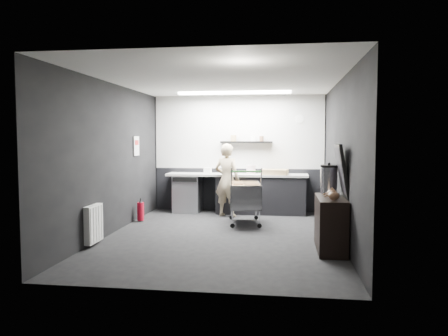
# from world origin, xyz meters

# --- Properties ---
(floor) EXTENTS (5.50, 5.50, 0.00)m
(floor) POSITION_xyz_m (0.00, 0.00, 0.00)
(floor) COLOR black
(floor) RESTS_ON ground
(ceiling) EXTENTS (5.50, 5.50, 0.00)m
(ceiling) POSITION_xyz_m (0.00, 0.00, 2.70)
(ceiling) COLOR silver
(ceiling) RESTS_ON wall_back
(wall_back) EXTENTS (5.50, 0.00, 5.50)m
(wall_back) POSITION_xyz_m (0.00, 2.75, 1.35)
(wall_back) COLOR black
(wall_back) RESTS_ON floor
(wall_front) EXTENTS (5.50, 0.00, 5.50)m
(wall_front) POSITION_xyz_m (0.00, -2.75, 1.35)
(wall_front) COLOR black
(wall_front) RESTS_ON floor
(wall_left) EXTENTS (0.00, 5.50, 5.50)m
(wall_left) POSITION_xyz_m (-2.00, 0.00, 1.35)
(wall_left) COLOR black
(wall_left) RESTS_ON floor
(wall_right) EXTENTS (0.00, 5.50, 5.50)m
(wall_right) POSITION_xyz_m (2.00, 0.00, 1.35)
(wall_right) COLOR black
(wall_right) RESTS_ON floor
(kitchen_wall_panel) EXTENTS (3.95, 0.02, 1.70)m
(kitchen_wall_panel) POSITION_xyz_m (0.00, 2.73, 1.85)
(kitchen_wall_panel) COLOR silver
(kitchen_wall_panel) RESTS_ON wall_back
(dado_panel) EXTENTS (3.95, 0.02, 1.00)m
(dado_panel) POSITION_xyz_m (0.00, 2.73, 0.50)
(dado_panel) COLOR black
(dado_panel) RESTS_ON wall_back
(floating_shelf) EXTENTS (1.20, 0.22, 0.04)m
(floating_shelf) POSITION_xyz_m (0.20, 2.62, 1.62)
(floating_shelf) COLOR black
(floating_shelf) RESTS_ON wall_back
(wall_clock) EXTENTS (0.20, 0.03, 0.20)m
(wall_clock) POSITION_xyz_m (1.40, 2.72, 2.15)
(wall_clock) COLOR white
(wall_clock) RESTS_ON wall_back
(poster) EXTENTS (0.02, 0.30, 0.40)m
(poster) POSITION_xyz_m (-1.98, 1.30, 1.55)
(poster) COLOR white
(poster) RESTS_ON wall_left
(poster_red_band) EXTENTS (0.02, 0.22, 0.10)m
(poster_red_band) POSITION_xyz_m (-1.98, 1.30, 1.62)
(poster_red_band) COLOR #B31816
(poster_red_band) RESTS_ON poster
(radiator) EXTENTS (0.10, 0.50, 0.60)m
(radiator) POSITION_xyz_m (-1.94, -0.90, 0.35)
(radiator) COLOR white
(radiator) RESTS_ON wall_left
(ceiling_strip) EXTENTS (2.40, 0.20, 0.04)m
(ceiling_strip) POSITION_xyz_m (0.00, 1.85, 2.67)
(ceiling_strip) COLOR white
(ceiling_strip) RESTS_ON ceiling
(prep_counter) EXTENTS (3.20, 0.61, 0.90)m
(prep_counter) POSITION_xyz_m (0.14, 2.42, 0.46)
(prep_counter) COLOR black
(prep_counter) RESTS_ON floor
(person) EXTENTS (0.67, 0.54, 1.60)m
(person) POSITION_xyz_m (-0.16, 1.97, 0.80)
(person) COLOR beige
(person) RESTS_ON floor
(shopping_cart) EXTENTS (0.73, 1.08, 1.10)m
(shopping_cart) POSITION_xyz_m (0.29, 1.20, 0.53)
(shopping_cart) COLOR silver
(shopping_cart) RESTS_ON floor
(sideboard) EXTENTS (0.46, 1.09, 1.63)m
(sideboard) POSITION_xyz_m (1.79, -0.66, 0.52)
(sideboard) COLOR black
(sideboard) RESTS_ON floor
(fire_extinguisher) EXTENTS (0.14, 0.14, 0.46)m
(fire_extinguisher) POSITION_xyz_m (-1.85, 1.13, 0.22)
(fire_extinguisher) COLOR #A80B1E
(fire_extinguisher) RESTS_ON floor
(cardboard_box) EXTENTS (0.61, 0.49, 0.11)m
(cardboard_box) POSITION_xyz_m (0.86, 2.37, 0.96)
(cardboard_box) COLOR #9A8052
(cardboard_box) RESTS_ON prep_counter
(pink_tub) EXTENTS (0.20, 0.20, 0.20)m
(pink_tub) POSITION_xyz_m (0.32, 2.42, 1.00)
(pink_tub) COLOR silver
(pink_tub) RESTS_ON prep_counter
(white_container) EXTENTS (0.17, 0.14, 0.14)m
(white_container) POSITION_xyz_m (-0.66, 2.37, 0.97)
(white_container) COLOR white
(white_container) RESTS_ON prep_counter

